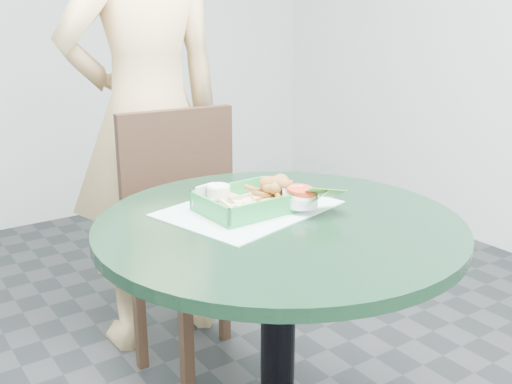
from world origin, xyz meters
TOP-DOWN VIEW (x-y plane):
  - cafe_table at (0.00, 0.00)m, footprint 0.89×0.89m
  - dining_chair at (0.10, 0.63)m, footprint 0.41×0.41m
  - diner_person at (0.09, 0.91)m, footprint 0.75×0.49m
  - placemat at (-0.01, 0.11)m, footprint 0.48×0.40m
  - food_basket at (-0.02, 0.10)m, footprint 0.24×0.18m
  - crab_sandwich at (0.05, 0.08)m, footprint 0.13×0.13m
  - fries_pile at (-0.08, 0.09)m, footprint 0.13×0.14m
  - sauce_ramekin at (-0.08, 0.15)m, footprint 0.06×0.06m
  - garnish_cup at (0.09, 0.00)m, footprint 0.12×0.12m

SIDE VIEW (x-z plane):
  - dining_chair at x=0.10m, z-range 0.07..1.00m
  - cafe_table at x=0.00m, z-range 0.21..0.96m
  - placemat at x=-0.01m, z-range 0.75..0.75m
  - food_basket at x=-0.02m, z-range 0.74..0.79m
  - fries_pile at x=-0.08m, z-range 0.77..0.81m
  - garnish_cup at x=0.09m, z-range 0.77..0.81m
  - sauce_ramekin at x=-0.08m, z-range 0.78..0.82m
  - crab_sandwich at x=0.05m, z-range 0.76..0.84m
  - diner_person at x=0.09m, z-range 0.00..2.05m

